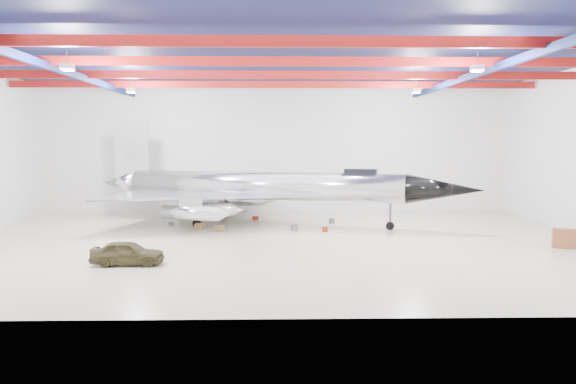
{
  "coord_description": "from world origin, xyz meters",
  "views": [
    {
      "loc": [
        0.08,
        -33.76,
        6.01
      ],
      "look_at": [
        0.86,
        2.0,
        2.89
      ],
      "focal_mm": 35.0,
      "sensor_mm": 36.0,
      "label": 1
    }
  ],
  "objects": [
    {
      "name": "spares_box",
      "position": [
        4.28,
        7.92,
        0.2
      ],
      "size": [
        0.59,
        0.59,
        0.4
      ],
      "primitive_type": "cylinder",
      "rotation": [
        0.0,
        0.0,
        0.42
      ],
      "color": "#59595B",
      "rests_on": "floor"
    },
    {
      "name": "ceiling",
      "position": [
        0.0,
        0.0,
        11.0
      ],
      "size": [
        40.0,
        40.0,
        0.0
      ],
      "primitive_type": "plane",
      "rotation": [
        3.14,
        0.0,
        0.0
      ],
      "color": "#0A0F38",
      "rests_on": "wall_back"
    },
    {
      "name": "floor",
      "position": [
        0.0,
        0.0,
        0.0
      ],
      "size": [
        40.0,
        40.0,
        0.0
      ],
      "primitive_type": "plane",
      "color": "beige",
      "rests_on": "ground"
    },
    {
      "name": "toolbox_red",
      "position": [
        -1.53,
        9.9,
        0.15
      ],
      "size": [
        0.53,
        0.49,
        0.3
      ],
      "primitive_type": "cube",
      "rotation": [
        0.0,
        0.0,
        0.42
      ],
      "color": "maroon",
      "rests_on": "floor"
    },
    {
      "name": "engine_drum",
      "position": [
        1.37,
        4.52,
        0.22
      ],
      "size": [
        0.56,
        0.56,
        0.44
      ],
      "primitive_type": "cylinder",
      "rotation": [
        0.0,
        0.0,
        0.15
      ],
      "color": "#59595B",
      "rests_on": "floor"
    },
    {
      "name": "tool_chest",
      "position": [
        3.42,
        3.92,
        0.18
      ],
      "size": [
        0.52,
        0.52,
        0.36
      ],
      "primitive_type": "cylinder",
      "rotation": [
        0.0,
        0.0,
        -0.41
      ],
      "color": "maroon",
      "rests_on": "floor"
    },
    {
      "name": "jet_aircraft",
      "position": [
        -0.93,
        7.32,
        2.59
      ],
      "size": [
        28.22,
        20.62,
        7.89
      ],
      "rotation": [
        0.0,
        0.0,
        -0.3
      ],
      "color": "silver",
      "rests_on": "floor"
    },
    {
      "name": "crate_small",
      "position": [
        -7.57,
        7.08,
        0.14
      ],
      "size": [
        0.48,
        0.43,
        0.28
      ],
      "primitive_type": "cube",
      "rotation": [
        0.0,
        0.0,
        0.35
      ],
      "color": "#59595B",
      "rests_on": "floor"
    },
    {
      "name": "crate_ply",
      "position": [
        -5.26,
        5.15,
        0.2
      ],
      "size": [
        0.7,
        0.62,
        0.41
      ],
      "primitive_type": "cube",
      "rotation": [
        0.0,
        0.0,
        -0.31
      ],
      "color": "olive",
      "rests_on": "floor"
    },
    {
      "name": "ceiling_structure",
      "position": [
        0.0,
        0.0,
        10.32
      ],
      "size": [
        39.5,
        29.5,
        1.08
      ],
      "color": "maroon",
      "rests_on": "ceiling"
    },
    {
      "name": "oil_barrel",
      "position": [
        -3.78,
        4.25,
        0.21
      ],
      "size": [
        0.7,
        0.61,
        0.42
      ],
      "primitive_type": "cube",
      "rotation": [
        0.0,
        0.0,
        -0.25
      ],
      "color": "olive",
      "rests_on": "floor"
    },
    {
      "name": "desk",
      "position": [
        16.6,
        -2.31,
        0.56
      ],
      "size": [
        1.36,
        0.99,
        1.12
      ],
      "primitive_type": "cube",
      "rotation": [
        0.0,
        0.0,
        -0.34
      ],
      "color": "brown",
      "rests_on": "floor"
    },
    {
      "name": "jeep",
      "position": [
        -7.25,
        -6.27,
        0.61
      ],
      "size": [
        3.57,
        1.46,
        1.21
      ],
      "primitive_type": "imported",
      "rotation": [
        0.0,
        0.0,
        1.58
      ],
      "color": "#3C361E",
      "rests_on": "floor"
    },
    {
      "name": "wall_back",
      "position": [
        0.0,
        15.0,
        5.5
      ],
      "size": [
        40.0,
        0.0,
        40.0
      ],
      "primitive_type": "plane",
      "rotation": [
        1.57,
        0.0,
        0.0
      ],
      "color": "silver",
      "rests_on": "floor"
    }
  ]
}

